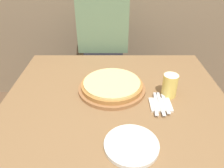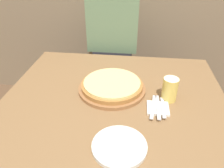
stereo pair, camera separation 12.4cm
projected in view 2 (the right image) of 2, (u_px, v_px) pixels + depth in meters
dining_table at (114, 142)px, 1.39m from camera, size 1.22×1.07×0.72m
pizza_on_board at (112, 86)px, 1.24m from camera, size 0.38×0.38×0.06m
beer_glass at (170, 88)px, 1.14m from camera, size 0.08×0.08×0.13m
dinner_plate at (119, 146)px, 0.89m from camera, size 0.23×0.23×0.02m
napkin_stack at (158, 108)px, 1.11m from camera, size 0.11×0.11×0.01m
fork at (153, 107)px, 1.10m from camera, size 0.04×0.20×0.00m
dinner_knife at (158, 107)px, 1.10m from camera, size 0.02×0.20×0.00m
spoon at (163, 107)px, 1.10m from camera, size 0.02×0.17×0.00m
diner_person at (113, 55)px, 1.86m from camera, size 0.39×0.20×1.30m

